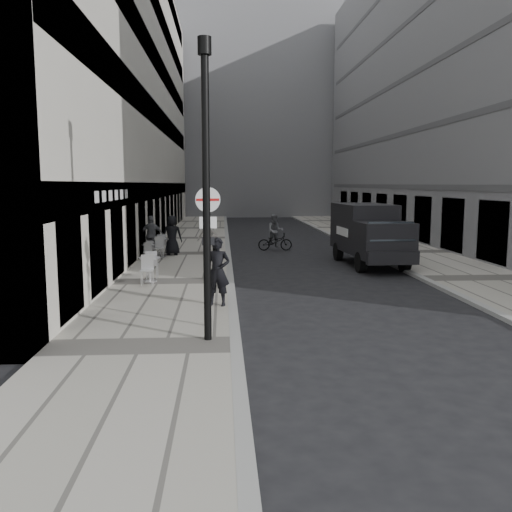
{
  "coord_description": "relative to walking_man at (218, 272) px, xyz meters",
  "views": [
    {
      "loc": [
        -0.26,
        -8.42,
        3.49
      ],
      "look_at": [
        0.7,
        7.18,
        1.4
      ],
      "focal_mm": 38.0,
      "sensor_mm": 36.0,
      "label": 1
    }
  ],
  "objects": [
    {
      "name": "cyclist",
      "position": [
        2.9,
        13.34,
        -0.32
      ],
      "size": [
        1.78,
        0.67,
        1.92
      ],
      "rotation": [
        0.0,
        0.0,
        0.0
      ],
      "color": "black",
      "rests_on": "ground"
    },
    {
      "name": "pedestrian_c",
      "position": [
        -2.26,
        10.95,
        -0.0
      ],
      "size": [
        0.95,
        0.63,
        1.89
      ],
      "primitive_type": "imported",
      "rotation": [
        0.0,
        0.0,
        3.11
      ],
      "color": "black",
      "rests_on": "sidewalk"
    },
    {
      "name": "cafe_table_near",
      "position": [
        -3.15,
        9.4,
        -0.54
      ],
      "size": [
        0.62,
        1.41,
        0.8
      ],
      "color": "#AFAFB2",
      "rests_on": "sidewalk"
    },
    {
      "name": "panel_van",
      "position": [
        6.4,
        7.98,
        0.4
      ],
      "size": [
        2.3,
        5.63,
        2.61
      ],
      "rotation": [
        0.0,
        0.0,
        0.05
      ],
      "color": "black",
      "rests_on": "ground"
    },
    {
      "name": "walking_man",
      "position": [
        0.0,
        0.0,
        0.0
      ],
      "size": [
        0.78,
        0.6,
        1.9
      ],
      "primitive_type": "imported",
      "rotation": [
        0.0,
        0.0,
        -0.23
      ],
      "color": "black",
      "rests_on": "sidewalk"
    },
    {
      "name": "bollard_far",
      "position": [
        -0.19,
        6.32,
        -0.47
      ],
      "size": [
        0.13,
        0.13,
        0.97
      ],
      "primitive_type": "cylinder",
      "color": "black",
      "rests_on": "sidewalk"
    },
    {
      "name": "lamppost",
      "position": [
        -0.19,
        -3.34,
        2.57
      ],
      "size": [
        0.28,
        0.28,
        6.33
      ],
      "color": "black",
      "rests_on": "sidewalk"
    },
    {
      "name": "bollard_near",
      "position": [
        -0.13,
        4.16,
        -0.52
      ],
      "size": [
        0.12,
        0.12,
        0.87
      ],
      "primitive_type": "cylinder",
      "color": "black",
      "rests_on": "sidewalk"
    },
    {
      "name": "ground",
      "position": [
        0.41,
        -6.42,
        -1.07
      ],
      "size": [
        120.0,
        120.0,
        0.0
      ],
      "primitive_type": "plane",
      "color": "black",
      "rests_on": "ground"
    },
    {
      "name": "building_far",
      "position": [
        1.91,
        49.58,
        9.93
      ],
      "size": [
        24.0,
        16.0,
        22.0
      ],
      "primitive_type": "cube",
      "color": "slate",
      "rests_on": "ground"
    },
    {
      "name": "far_sidewalk",
      "position": [
        9.41,
        11.58,
        -1.01
      ],
      "size": [
        4.0,
        60.0,
        0.12
      ],
      "primitive_type": "cube",
      "color": "#A7A197",
      "rests_on": "ground"
    },
    {
      "name": "pedestrian_a",
      "position": [
        -3.19,
        10.76,
        -0.0
      ],
      "size": [
        1.14,
        0.54,
        1.89
      ],
      "primitive_type": "imported",
      "rotation": [
        0.0,
        0.0,
        3.21
      ],
      "color": "#5C5D62",
      "rests_on": "sidewalk"
    },
    {
      "name": "sign_post",
      "position": [
        -0.19,
        -2.21,
        1.22
      ],
      "size": [
        0.58,
        0.12,
        3.39
      ],
      "rotation": [
        0.0,
        0.0,
        0.1
      ],
      "color": "black",
      "rests_on": "sidewalk"
    },
    {
      "name": "building_left",
      "position": [
        -5.59,
        18.08,
        7.93
      ],
      "size": [
        4.0,
        45.0,
        18.0
      ],
      "primitive_type": "cube",
      "color": "beige",
      "rests_on": "ground"
    },
    {
      "name": "sidewalk",
      "position": [
        -1.59,
        11.58,
        -1.01
      ],
      "size": [
        4.0,
        60.0,
        0.12
      ],
      "primitive_type": "cube",
      "color": "#A7A197",
      "rests_on": "ground"
    },
    {
      "name": "cafe_table_mid",
      "position": [
        -2.39,
        3.86,
        -0.45
      ],
      "size": [
        0.77,
        1.75,
        1.0
      ],
      "color": "silver",
      "rests_on": "sidewalk"
    },
    {
      "name": "pedestrian_b",
      "position": [
        -0.56,
        11.85,
        -0.09
      ],
      "size": [
        1.19,
        0.78,
        1.73
      ],
      "primitive_type": "imported",
      "rotation": [
        0.0,
        0.0,
        3.01
      ],
      "color": "#A09993",
      "rests_on": "sidewalk"
    },
    {
      "name": "cafe_table_far",
      "position": [
        -2.73,
        10.27,
        -0.45
      ],
      "size": [
        0.77,
        1.74,
        0.99
      ],
      "color": "#A3A3A6",
      "rests_on": "sidewalk"
    },
    {
      "name": "building_right",
      "position": [
        14.41,
        18.08,
        8.93
      ],
      "size": [
        6.0,
        45.0,
        20.0
      ],
      "primitive_type": "cube",
      "color": "slate",
      "rests_on": "ground"
    }
  ]
}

